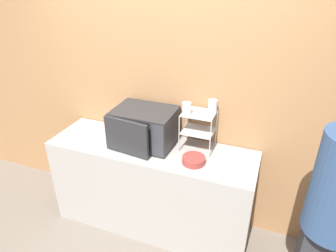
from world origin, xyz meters
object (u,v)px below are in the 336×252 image
dish_rack (198,123)px  bowl (194,160)px  glass_back_right (213,106)px  person (336,209)px  glass_front_left (187,109)px  microwave (144,127)px

dish_rack → bowl: dish_rack is taller
glass_back_right → person: size_ratio=0.06×
dish_rack → person: bearing=-24.5°
glass_front_left → person: (1.18, -0.43, -0.36)m
dish_rack → person: size_ratio=0.20×
glass_back_right → bowl: (-0.06, -0.31, -0.38)m
glass_back_right → person: bearing=-29.8°
dish_rack → glass_back_right: size_ratio=3.31×
microwave → glass_back_right: bearing=15.7°
bowl → person: bearing=-13.6°
bowl → glass_back_right: bearing=78.8°
glass_back_right → bowl: 0.50m
microwave → glass_front_left: size_ratio=5.16×
glass_front_left → person: bearing=-19.9°
dish_rack → glass_front_left: size_ratio=3.31×
glass_front_left → bowl: bearing=-53.2°
microwave → person: person is taller
glass_front_left → glass_back_right: size_ratio=1.00×
microwave → bowl: microwave is taller
microwave → person: size_ratio=0.32×
dish_rack → person: 1.22m
microwave → person: (1.58, -0.40, -0.12)m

